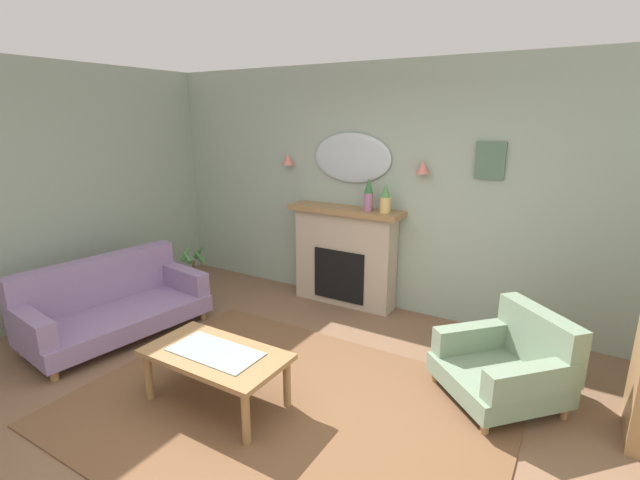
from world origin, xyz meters
The scene contains 15 objects.
floor centered at (0.00, 0.00, -0.05)m, with size 7.30×5.87×0.10m, color brown.
wall_back centered at (0.00, 2.49, 1.37)m, with size 7.30×0.10×2.74m, color #93A393.
wall_left centered at (-3.20, 0.00, 1.37)m, with size 0.10×5.87×2.74m, color gray.
patterned_rug centered at (0.00, 0.20, 0.01)m, with size 3.20×2.40×0.01m, color brown.
fireplace centered at (-0.60, 2.27, 0.57)m, with size 1.36×0.36×1.16m.
mantel_vase_right centered at (-0.30, 2.24, 1.34)m, with size 0.10×0.10×0.36m.
mantel_vase_left centered at (-0.10, 2.24, 1.31)m, with size 0.12×0.12×0.33m.
wall_mirror centered at (-0.60, 2.41, 1.71)m, with size 0.96×0.06×0.56m, color #B2BCC6.
wall_sconce_left centered at (-1.45, 2.36, 1.66)m, with size 0.14×0.14×0.14m, color #D17066.
wall_sconce_right centered at (0.25, 2.36, 1.66)m, with size 0.14×0.14×0.14m, color #D17066.
framed_picture centered at (0.90, 2.42, 1.75)m, with size 0.28×0.03×0.36m, color #4C6B56.
coffee_table centered at (-0.50, 0.00, 0.38)m, with size 1.10×0.60×0.45m.
floral_couch centered at (-2.26, 0.34, 0.32)m, with size 1.07×1.80×0.76m.
armchair_by_coffee_table centered at (1.41, 1.24, 0.31)m, with size 1.14×1.15×0.71m.
potted_plant_small_fern centered at (-2.55, 1.74, 0.26)m, with size 0.31×0.32×0.58m.
Camera 1 is at (1.78, -2.24, 2.16)m, focal length 25.49 mm.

